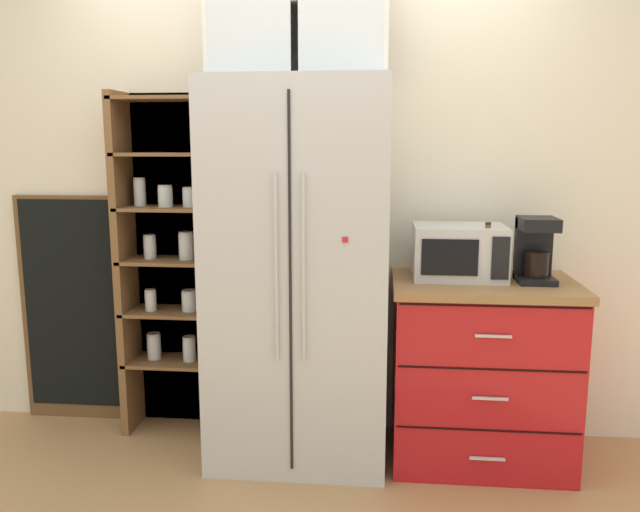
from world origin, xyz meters
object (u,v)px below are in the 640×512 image
(coffee_maker, at_px, (535,249))
(bottle_amber, at_px, (487,256))
(chalkboard_menu, at_px, (73,308))
(microwave, at_px, (459,252))
(refrigerator, at_px, (300,274))
(mug_charcoal, at_px, (483,267))

(coffee_maker, height_order, bottle_amber, coffee_maker)
(coffee_maker, height_order, chalkboard_menu, chalkboard_menu)
(microwave, bearing_deg, refrigerator, -174.42)
(refrigerator, distance_m, mug_charcoal, 0.90)
(mug_charcoal, relative_size, chalkboard_menu, 0.09)
(refrigerator, distance_m, microwave, 0.78)
(mug_charcoal, distance_m, bottle_amber, 0.13)
(refrigerator, distance_m, chalkboard_menu, 1.39)
(mug_charcoal, bearing_deg, chalkboard_menu, 175.10)
(coffee_maker, relative_size, bottle_amber, 1.08)
(refrigerator, bearing_deg, bottle_amber, -0.34)
(mug_charcoal, height_order, bottle_amber, bottle_amber)
(coffee_maker, relative_size, chalkboard_menu, 0.24)
(mug_charcoal, xyz_separation_m, chalkboard_menu, (-2.22, 0.19, -0.32))
(refrigerator, xyz_separation_m, coffee_maker, (1.12, 0.03, 0.14))
(coffee_maker, distance_m, mug_charcoal, 0.26)
(refrigerator, xyz_separation_m, microwave, (0.77, 0.08, 0.11))
(microwave, xyz_separation_m, coffee_maker, (0.35, -0.04, 0.03))
(refrigerator, bearing_deg, microwave, 5.58)
(microwave, distance_m, mug_charcoal, 0.15)
(microwave, bearing_deg, bottle_amber, -33.80)
(microwave, distance_m, coffee_maker, 0.35)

